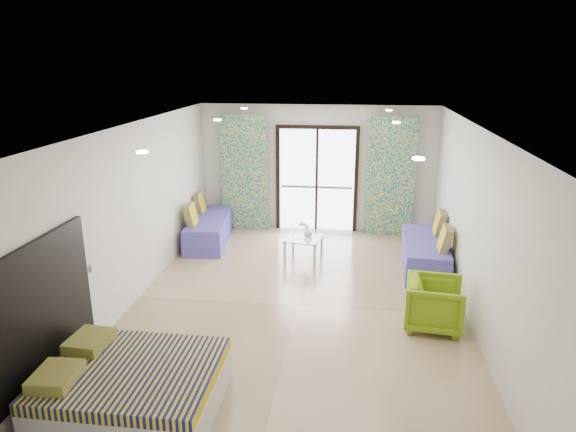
# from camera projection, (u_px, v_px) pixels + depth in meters

# --- Properties ---
(floor) EXTENTS (5.00, 7.50, 0.01)m
(floor) POSITION_uv_depth(u_px,v_px,m) (297.00, 305.00, 7.81)
(floor) COLOR #927557
(floor) RESTS_ON ground
(ceiling) EXTENTS (5.00, 7.50, 0.01)m
(ceiling) POSITION_uv_depth(u_px,v_px,m) (298.00, 127.00, 7.02)
(ceiling) COLOR silver
(ceiling) RESTS_ON ground
(wall_back) EXTENTS (5.00, 0.01, 2.70)m
(wall_back) POSITION_uv_depth(u_px,v_px,m) (317.00, 169.00, 10.97)
(wall_back) COLOR silver
(wall_back) RESTS_ON ground
(wall_front) EXTENTS (5.00, 0.01, 2.70)m
(wall_front) POSITION_uv_depth(u_px,v_px,m) (241.00, 370.00, 3.86)
(wall_front) COLOR silver
(wall_front) RESTS_ON ground
(wall_left) EXTENTS (0.01, 7.50, 2.70)m
(wall_left) POSITION_uv_depth(u_px,v_px,m) (133.00, 214.00, 7.73)
(wall_left) COLOR silver
(wall_left) RESTS_ON ground
(wall_right) EXTENTS (0.01, 7.50, 2.70)m
(wall_right) POSITION_uv_depth(u_px,v_px,m) (476.00, 228.00, 7.11)
(wall_right) COLOR silver
(wall_right) RESTS_ON ground
(balcony_door) EXTENTS (1.76, 0.08, 2.28)m
(balcony_door) POSITION_uv_depth(u_px,v_px,m) (317.00, 173.00, 10.97)
(balcony_door) COLOR black
(balcony_door) RESTS_ON floor
(balcony_rail) EXTENTS (1.52, 0.03, 0.04)m
(balcony_rail) POSITION_uv_depth(u_px,v_px,m) (317.00, 187.00, 11.07)
(balcony_rail) COLOR #595451
(balcony_rail) RESTS_ON balcony_door
(curtain_left) EXTENTS (1.00, 0.10, 2.50)m
(curtain_left) POSITION_uv_depth(u_px,v_px,m) (244.00, 173.00, 11.03)
(curtain_left) COLOR silver
(curtain_left) RESTS_ON floor
(curtain_right) EXTENTS (1.00, 0.10, 2.50)m
(curtain_right) POSITION_uv_depth(u_px,v_px,m) (391.00, 177.00, 10.64)
(curtain_right) COLOR silver
(curtain_right) RESTS_ON floor
(downlight_a) EXTENTS (0.12, 0.12, 0.02)m
(downlight_a) POSITION_uv_depth(u_px,v_px,m) (142.00, 152.00, 5.31)
(downlight_a) COLOR #FFE0B2
(downlight_a) RESTS_ON ceiling
(downlight_b) EXTENTS (0.12, 0.12, 0.02)m
(downlight_b) POSITION_uv_depth(u_px,v_px,m) (418.00, 158.00, 4.96)
(downlight_b) COLOR #FFE0B2
(downlight_b) RESTS_ON ceiling
(downlight_c) EXTENTS (0.12, 0.12, 0.02)m
(downlight_c) POSITION_uv_depth(u_px,v_px,m) (217.00, 120.00, 8.16)
(downlight_c) COLOR #FFE0B2
(downlight_c) RESTS_ON ceiling
(downlight_d) EXTENTS (0.12, 0.12, 0.02)m
(downlight_d) POSITION_uv_depth(u_px,v_px,m) (396.00, 122.00, 7.81)
(downlight_d) COLOR #FFE0B2
(downlight_d) RESTS_ON ceiling
(downlight_e) EXTENTS (0.12, 0.12, 0.02)m
(downlight_e) POSITION_uv_depth(u_px,v_px,m) (244.00, 108.00, 10.05)
(downlight_e) COLOR #FFE0B2
(downlight_e) RESTS_ON ceiling
(downlight_f) EXTENTS (0.12, 0.12, 0.02)m
(downlight_f) POSITION_uv_depth(u_px,v_px,m) (389.00, 110.00, 9.70)
(downlight_f) COLOR #FFE0B2
(downlight_f) RESTS_ON ceiling
(headboard) EXTENTS (0.06, 2.10, 1.50)m
(headboard) POSITION_uv_depth(u_px,v_px,m) (35.00, 314.00, 5.34)
(headboard) COLOR black
(headboard) RESTS_ON floor
(switch_plate) EXTENTS (0.02, 0.10, 0.10)m
(switch_plate) POSITION_uv_depth(u_px,v_px,m) (93.00, 268.00, 6.53)
(switch_plate) COLOR silver
(switch_plate) RESTS_ON wall_left
(bed) EXTENTS (1.79, 1.46, 0.62)m
(bed) POSITION_uv_depth(u_px,v_px,m) (132.00, 386.00, 5.45)
(bed) COLOR silver
(bed) RESTS_ON floor
(daybed_left) EXTENTS (0.92, 1.94, 0.93)m
(daybed_left) POSITION_uv_depth(u_px,v_px,m) (208.00, 229.00, 10.45)
(daybed_left) COLOR #4E47A9
(daybed_left) RESTS_ON floor
(daybed_right) EXTENTS (0.83, 1.93, 0.94)m
(daybed_right) POSITION_uv_depth(u_px,v_px,m) (426.00, 252.00, 9.15)
(daybed_right) COLOR #4E47A9
(daybed_right) RESTS_ON floor
(coffee_table) EXTENTS (0.74, 0.74, 0.75)m
(coffee_table) POSITION_uv_depth(u_px,v_px,m) (304.00, 240.00, 9.51)
(coffee_table) COLOR silver
(coffee_table) RESTS_ON floor
(vase) EXTENTS (0.20, 0.21, 0.17)m
(vase) POSITION_uv_depth(u_px,v_px,m) (308.00, 232.00, 9.54)
(vase) COLOR white
(vase) RESTS_ON coffee_table
(armchair) EXTENTS (0.78, 0.83, 0.77)m
(armchair) POSITION_uv_depth(u_px,v_px,m) (434.00, 302.00, 7.08)
(armchair) COLOR #739B14
(armchair) RESTS_ON floor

